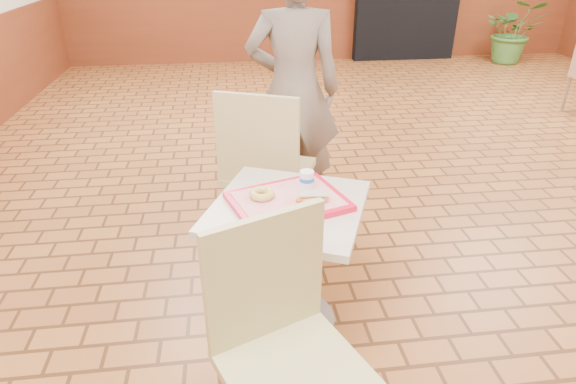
{
  "coord_description": "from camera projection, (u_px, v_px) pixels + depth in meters",
  "views": [
    {
      "loc": [
        -1.61,
        -2.71,
        1.7
      ],
      "look_at": [
        -1.38,
        -0.89,
        0.74
      ],
      "focal_mm": 30.0,
      "sensor_mm": 36.0,
      "label": 1
    }
  ],
  "objects": [
    {
      "name": "chair_main_front",
      "position": [
        283.0,
        339.0,
        1.6
      ],
      "size": [
        0.57,
        0.57,
        0.94
      ],
      "rotation": [
        0.0,
        0.0,
        0.4
      ],
      "color": "tan",
      "rests_on": "ground"
    },
    {
      "name": "chair_main_back",
      "position": [
        265.0,
        164.0,
        2.76
      ],
      "size": [
        0.61,
        0.61,
        1.01
      ],
      "rotation": [
        0.0,
        0.0,
        2.75
      ],
      "color": "tan",
      "rests_on": "ground"
    },
    {
      "name": "potted_plant",
      "position": [
        513.0,
        32.0,
        7.31
      ],
      "size": [
        1.05,
        0.99,
        0.93
      ],
      "primitive_type": "imported",
      "rotation": [
        0.0,
        0.0,
        -0.39
      ],
      "color": "#3F722D",
      "rests_on": "ground"
    },
    {
      "name": "wainscot_band",
      "position": [
        481.0,
        149.0,
        3.12
      ],
      "size": [
        8.0,
        10.0,
        1.0
      ],
      "color": "#632913",
      "rests_on": "ground"
    },
    {
      "name": "main_table",
      "position": [
        288.0,
        246.0,
        2.21
      ],
      "size": [
        0.64,
        0.64,
        0.68
      ],
      "rotation": [
        0.0,
        0.0,
        -0.4
      ],
      "color": "#BDAE98",
      "rests_on": "ground"
    },
    {
      "name": "customer",
      "position": [
        294.0,
        91.0,
        3.1
      ],
      "size": [
        0.65,
        0.46,
        1.68
      ],
      "primitive_type": "imported",
      "rotation": [
        0.0,
        0.0,
        3.05
      ],
      "color": "#6C5D53",
      "rests_on": "ground"
    },
    {
      "name": "long_john_donut",
      "position": [
        312.0,
        198.0,
        2.05
      ],
      "size": [
        0.15,
        0.08,
        0.04
      ],
      "rotation": [
        0.0,
        0.0,
        -0.08
      ],
      "color": "#D28A3D",
      "rests_on": "serving_tray"
    },
    {
      "name": "ring_donut",
      "position": [
        262.0,
        194.0,
        2.09
      ],
      "size": [
        0.12,
        0.12,
        0.04
      ],
      "primitive_type": "torus",
      "rotation": [
        0.0,
        0.0,
        0.09
      ],
      "color": "gold",
      "rests_on": "serving_tray"
    },
    {
      "name": "paper_cup",
      "position": [
        307.0,
        179.0,
        2.16
      ],
      "size": [
        0.07,
        0.07,
        0.08
      ],
      "rotation": [
        0.0,
        0.0,
        -0.13
      ],
      "color": "silver",
      "rests_on": "serving_tray"
    },
    {
      "name": "serving_tray",
      "position": [
        288.0,
        201.0,
        2.1
      ],
      "size": [
        0.48,
        0.37,
        0.03
      ],
      "rotation": [
        0.0,
        0.0,
        0.32
      ],
      "color": "red",
      "rests_on": "main_table"
    }
  ]
}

